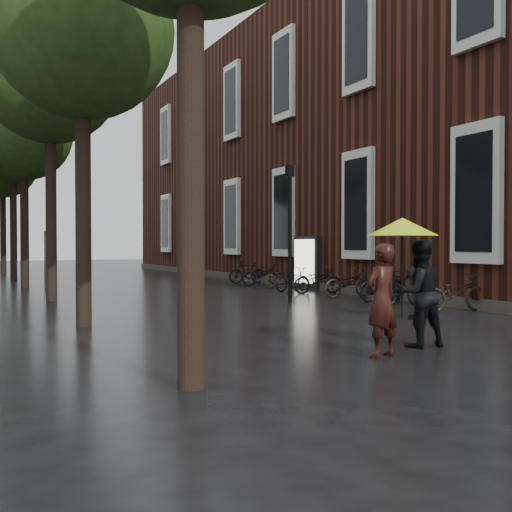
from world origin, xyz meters
TOP-DOWN VIEW (x-y plane):
  - ground at (0.00, 0.00)m, footprint 120.00×120.00m
  - brick_building at (10.47, 19.46)m, footprint 10.20×33.20m
  - street_trees at (-3.99, 15.91)m, footprint 4.33×34.03m
  - person_burgundy at (-0.75, 1.56)m, footprint 0.70×0.54m
  - person_black at (0.36, 1.99)m, footprint 0.96×0.80m
  - lime_umbrella at (-0.21, 1.74)m, footprint 1.11×1.11m
  - pedestrian_walking at (2.88, 4.77)m, footprint 0.92×0.39m
  - parked_bicycles at (4.67, 11.33)m, footprint 2.17×12.83m
  - ad_lightbox at (5.30, 13.45)m, footprint 0.30×1.33m
  - lamp_post at (2.09, 9.22)m, footprint 0.20×0.20m
  - cycle_sign at (-3.43, 17.75)m, footprint 0.13×0.44m

SIDE VIEW (x-z plane):
  - ground at x=0.00m, z-range 0.00..0.00m
  - parked_bicycles at x=4.67m, z-range -0.03..0.96m
  - pedestrian_walking at x=2.88m, z-range 0.00..1.56m
  - person_burgundy at x=-0.75m, z-range 0.00..1.72m
  - person_black at x=0.36m, z-range 0.00..1.77m
  - ad_lightbox at x=5.30m, z-range 0.00..2.01m
  - cycle_sign at x=-3.43m, z-range 0.39..2.80m
  - lime_umbrella at x=-0.21m, z-range 1.15..2.79m
  - lamp_post at x=2.09m, z-range 0.42..4.37m
  - brick_building at x=10.47m, z-range -0.01..11.99m
  - street_trees at x=-3.99m, z-range 1.88..10.79m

